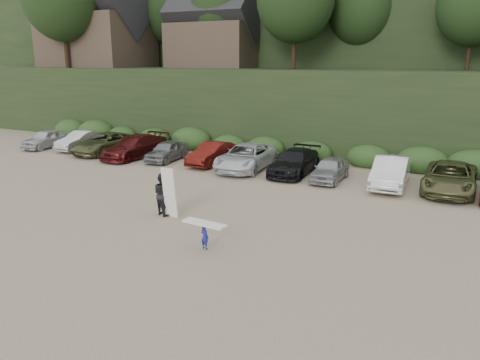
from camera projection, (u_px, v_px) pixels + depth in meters
The scene contains 5 objects.
ground at pixel (185, 222), 20.27m from camera, with size 120.00×120.00×0.00m, color tan.
hillside_backdrop at pixel (370, 15), 48.60m from camera, with size 90.00×41.50×28.00m.
parked_cars at pixel (270, 160), 28.89m from camera, with size 39.27×6.11×1.64m.
child_surfer at pixel (205, 231), 17.18m from camera, with size 1.77×0.64×1.04m.
adult_surfer at pixel (163, 194), 20.93m from camera, with size 1.41×1.02×2.27m.
Camera 1 is at (10.75, -16.04, 6.86)m, focal length 35.00 mm.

